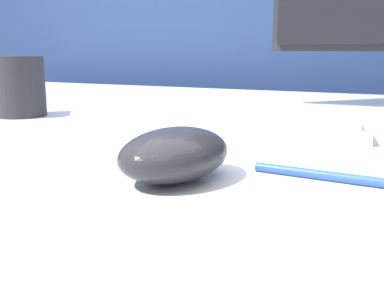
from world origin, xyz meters
The scene contains 5 objects.
partition_panel centered at (0.00, 0.70, 0.74)m, with size 5.00×0.03×1.47m.
computer_mouse_near centered at (0.05, -0.27, 0.78)m, with size 0.10×0.12×0.04m.
keyboard centered at (-0.02, -0.04, 0.77)m, with size 0.40×0.19×0.02m.
mug centered at (-0.34, -0.06, 0.81)m, with size 0.08×0.08×0.09m.
pen centered at (0.17, -0.22, 0.77)m, with size 0.15×0.02×0.01m.
Camera 1 is at (0.21, -0.58, 0.87)m, focal length 42.00 mm.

